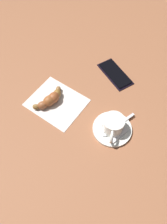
% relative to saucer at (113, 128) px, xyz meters
% --- Properties ---
extents(ground_plane, '(1.80, 1.80, 0.00)m').
position_rel_saucer_xyz_m(ground_plane, '(-0.12, -0.00, -0.01)').
color(ground_plane, '#985C3B').
extents(saucer, '(0.13, 0.13, 0.01)m').
position_rel_saucer_xyz_m(saucer, '(0.00, 0.00, 0.00)').
color(saucer, white).
rests_on(saucer, ground).
extents(espresso_cup, '(0.07, 0.10, 0.06)m').
position_rel_saucer_xyz_m(espresso_cup, '(0.00, -0.01, 0.03)').
color(espresso_cup, white).
rests_on(espresso_cup, saucer).
extents(teaspoon, '(0.08, 0.13, 0.01)m').
position_rel_saucer_xyz_m(teaspoon, '(0.00, -0.00, 0.01)').
color(teaspoon, silver).
rests_on(teaspoon, saucer).
extents(sugar_packet, '(0.04, 0.07, 0.01)m').
position_rel_saucer_xyz_m(sugar_packet, '(0.03, -0.02, 0.01)').
color(sugar_packet, white).
rests_on(sugar_packet, saucer).
extents(napkin, '(0.22, 0.19, 0.00)m').
position_rel_saucer_xyz_m(napkin, '(-0.22, 0.01, -0.00)').
color(napkin, silver).
rests_on(napkin, ground).
extents(croissant, '(0.08, 0.13, 0.04)m').
position_rel_saucer_xyz_m(croissant, '(-0.24, 0.00, 0.02)').
color(croissant, brown).
rests_on(croissant, napkin).
extents(cell_phone, '(0.17, 0.14, 0.01)m').
position_rel_saucer_xyz_m(cell_phone, '(-0.08, 0.23, -0.00)').
color(cell_phone, black).
rests_on(cell_phone, ground).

